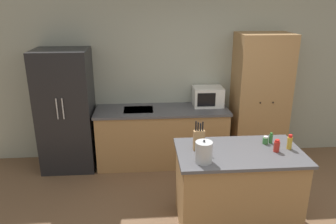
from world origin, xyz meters
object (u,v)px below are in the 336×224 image
Objects in this scene: pantry_cabinet at (260,99)px; kettle at (204,152)px; spice_bottle_short_red at (265,140)px; spice_bottle_green_herb at (271,138)px; spice_bottle_tall_dark at (277,146)px; refrigerator at (66,111)px; knife_block at (199,140)px; spice_bottle_amber_oil at (290,142)px; microwave at (208,96)px.

pantry_cabinet reaches higher than kettle.
spice_bottle_short_red is 0.37× the size of kettle.
spice_bottle_tall_dark is at bearing -94.85° from spice_bottle_green_herb.
refrigerator is 2.93m from spice_bottle_green_herb.
knife_block is at bearing -128.77° from pantry_cabinet.
kettle is at bearing -166.94° from spice_bottle_amber_oil.
microwave is 3.27× the size of spice_bottle_tall_dark.
spice_bottle_short_red is (-0.41, -1.40, -0.05)m from pantry_cabinet.
pantry_cabinet reaches higher than knife_block.
spice_bottle_green_herb is (0.45, -1.48, -0.07)m from microwave.
knife_block is 2.65× the size of spice_bottle_green_herb.
refrigerator is 0.90× the size of pantry_cabinet.
spice_bottle_short_red is at bearing -28.24° from refrigerator.
microwave reaches higher than kettle.
kettle is (-0.83, -0.18, 0.05)m from spice_bottle_tall_dark.
refrigerator reaches higher than knife_block.
spice_bottle_green_herb is at bearing -73.01° from microwave.
knife_block is at bearing -172.79° from spice_bottle_short_red.
pantry_cabinet is 1.64m from spice_bottle_tall_dark.
kettle is at bearing -155.24° from spice_bottle_green_herb.
knife_block is (1.74, -1.46, 0.13)m from refrigerator.
knife_block is (-0.40, -1.59, -0.01)m from microwave.
microwave is 3.59× the size of spice_bottle_green_herb.
knife_block is 0.85m from spice_bottle_tall_dark.
pantry_cabinet is 1.43m from spice_bottle_green_herb.
refrigerator is 2.28m from knife_block.
spice_bottle_amber_oil is 1.33× the size of spice_bottle_green_herb.
microwave reaches higher than spice_bottle_amber_oil.
refrigerator reaches higher than microwave.
spice_bottle_short_red is at bearing -75.47° from microwave.
pantry_cabinet reaches higher than spice_bottle_tall_dark.
pantry_cabinet is 14.46× the size of spice_bottle_tall_dark.
microwave is at bearing 110.14° from spice_bottle_amber_oil.
knife_block is at bearing 172.77° from spice_bottle_tall_dark.
microwave reaches higher than spice_bottle_short_red.
knife_block is at bearing -172.63° from spice_bottle_green_herb.
pantry_cabinet is 22.31× the size of spice_bottle_short_red.
refrigerator is at bearing 152.55° from spice_bottle_green_herb.
kettle is at bearing -102.12° from microwave.
spice_bottle_amber_oil reaches higher than spice_bottle_green_herb.
kettle is at bearing -89.51° from knife_block.
spice_bottle_short_red is at bearing -170.65° from spice_bottle_green_herb.
pantry_cabinet is 15.87× the size of spice_bottle_green_herb.
pantry_cabinet is 8.20× the size of kettle.
pantry_cabinet is at bearing 0.68° from refrigerator.
spice_bottle_green_herb is 0.94m from kettle.
refrigerator is 14.32× the size of spice_bottle_green_herb.
pantry_cabinet is at bearing 56.01° from kettle.
microwave reaches higher than spice_bottle_green_herb.
spice_bottle_green_herb is at bearing -27.45° from refrigerator.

